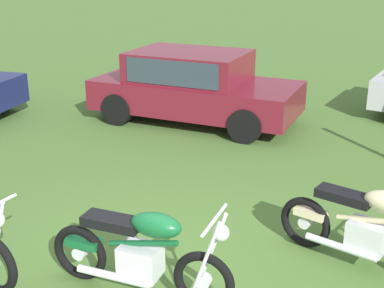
{
  "coord_description": "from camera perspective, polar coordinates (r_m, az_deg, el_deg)",
  "views": [
    {
      "loc": [
        0.82,
        -4.77,
        3.21
      ],
      "look_at": [
        0.24,
        1.84,
        0.84
      ],
      "focal_mm": 49.32,
      "sensor_mm": 36.0,
      "label": 1
    }
  ],
  "objects": [
    {
      "name": "ground_plane",
      "position": [
        5.81,
        -4.08,
        -13.99
      ],
      "size": [
        120.0,
        120.0,
        0.0
      ],
      "primitive_type": "plane",
      "color": "#476B2D"
    },
    {
      "name": "motorcycle_green",
      "position": [
        5.29,
        -5.59,
        -11.57
      ],
      "size": [
        1.93,
        0.87,
        1.02
      ],
      "rotation": [
        0.0,
        0.0,
        -0.29
      ],
      "color": "black",
      "rests_on": "ground"
    },
    {
      "name": "motorcycle_cream",
      "position": [
        5.99,
        18.57,
        -8.61
      ],
      "size": [
        1.75,
        1.3,
        1.02
      ],
      "rotation": [
        0.0,
        0.0,
        -0.57
      ],
      "color": "black",
      "rests_on": "ground"
    },
    {
      "name": "car_burgundy",
      "position": [
        10.7,
        0.11,
        6.62
      ],
      "size": [
        4.46,
        3.05,
        1.43
      ],
      "rotation": [
        0.0,
        0.0,
        -0.33
      ],
      "color": "maroon",
      "rests_on": "ground"
    }
  ]
}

